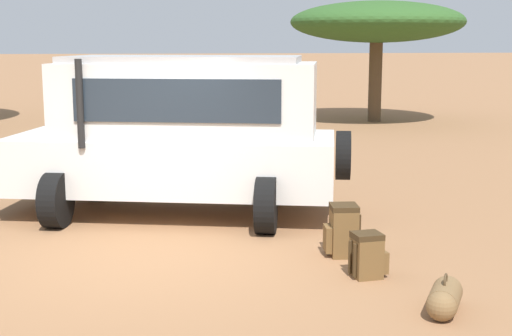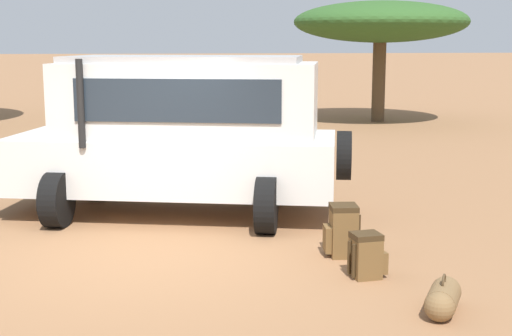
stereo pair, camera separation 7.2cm
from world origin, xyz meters
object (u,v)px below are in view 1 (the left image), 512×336
backpack_beside_front_wheel (343,231)px  acacia_tree_right_mid (377,23)px  safari_vehicle (180,132)px  backpack_cluster_center (367,255)px  duffel_bag_low_black_case (445,298)px

backpack_beside_front_wheel → acacia_tree_right_mid: (5.43, 14.62, 2.96)m
safari_vehicle → backpack_beside_front_wheel: bearing=-53.7°
safari_vehicle → backpack_cluster_center: size_ratio=10.56×
duffel_bag_low_black_case → acacia_tree_right_mid: acacia_tree_right_mid is taller
backpack_beside_front_wheel → duffel_bag_low_black_case: size_ratio=0.93×
backpack_beside_front_wheel → backpack_cluster_center: backpack_beside_front_wheel is taller
duffel_bag_low_black_case → acacia_tree_right_mid: (4.98, 16.65, 3.12)m
acacia_tree_right_mid → backpack_beside_front_wheel: bearing=-110.4°
backpack_beside_front_wheel → backpack_cluster_center: size_ratio=1.26×
acacia_tree_right_mid → duffel_bag_low_black_case: bearing=-106.6°
safari_vehicle → duffel_bag_low_black_case: bearing=-63.1°
backpack_cluster_center → duffel_bag_low_black_case: backpack_cluster_center is taller
backpack_cluster_center → duffel_bag_low_black_case: bearing=-70.9°
acacia_tree_right_mid → safari_vehicle: bearing=-121.0°
safari_vehicle → acacia_tree_right_mid: (7.28, 12.10, 1.98)m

